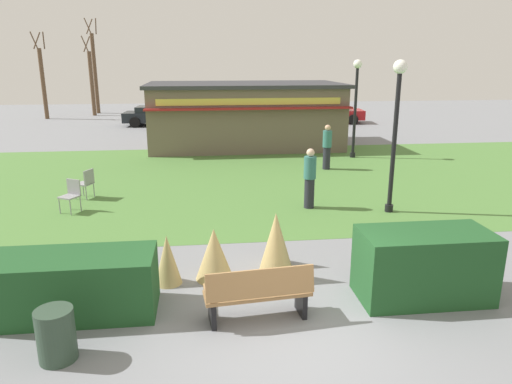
% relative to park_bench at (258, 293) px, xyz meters
% --- Properties ---
extents(ground_plane, '(80.00, 80.00, 0.00)m').
position_rel_park_bench_xyz_m(ground_plane, '(0.52, -0.53, -0.48)').
color(ground_plane, slate).
extents(lawn_patch, '(36.00, 12.00, 0.01)m').
position_rel_park_bench_xyz_m(lawn_patch, '(0.52, 9.32, -0.48)').
color(lawn_patch, '#4C7A38').
rests_on(lawn_patch, ground_plane).
extents(park_bench, '(1.74, 0.70, 0.95)m').
position_rel_park_bench_xyz_m(park_bench, '(0.00, 0.00, 0.00)').
color(park_bench, '#9E7547').
rests_on(park_bench, ground_plane).
extents(hedge_left, '(2.60, 1.10, 1.01)m').
position_rel_park_bench_xyz_m(hedge_left, '(-2.94, 0.58, 0.03)').
color(hedge_left, '#1E4C23').
rests_on(hedge_left, ground_plane).
extents(hedge_right, '(2.23, 1.10, 1.22)m').
position_rel_park_bench_xyz_m(hedge_right, '(2.93, 0.44, 0.13)').
color(hedge_right, '#1E4C23').
rests_on(hedge_right, ground_plane).
extents(ornamental_grass_behind_left, '(0.72, 0.72, 1.32)m').
position_rel_park_bench_xyz_m(ornamental_grass_behind_left, '(0.50, 1.44, 0.18)').
color(ornamental_grass_behind_left, tan).
rests_on(ornamental_grass_behind_left, ground_plane).
extents(ornamental_grass_behind_right, '(0.61, 0.61, 1.06)m').
position_rel_park_bench_xyz_m(ornamental_grass_behind_right, '(0.62, 2.06, 0.05)').
color(ornamental_grass_behind_right, tan).
rests_on(ornamental_grass_behind_right, ground_plane).
extents(ornamental_grass_behind_center, '(0.72, 0.72, 1.00)m').
position_rel_park_bench_xyz_m(ornamental_grass_behind_center, '(-0.65, 1.61, 0.02)').
color(ornamental_grass_behind_center, tan).
rests_on(ornamental_grass_behind_center, ground_plane).
extents(ornamental_grass_behind_far, '(0.50, 0.50, 0.95)m').
position_rel_park_bench_xyz_m(ornamental_grass_behind_far, '(-1.51, 1.50, -0.01)').
color(ornamental_grass_behind_far, tan).
rests_on(ornamental_grass_behind_far, ground_plane).
extents(lamppost_mid, '(0.36, 0.36, 4.03)m').
position_rel_park_bench_xyz_m(lamppost_mid, '(4.24, 5.15, 2.07)').
color(lamppost_mid, black).
rests_on(lamppost_mid, ground_plane).
extents(lamppost_far, '(0.36, 0.36, 4.03)m').
position_rel_park_bench_xyz_m(lamppost_far, '(5.57, 12.49, 2.07)').
color(lamppost_far, black).
rests_on(lamppost_far, ground_plane).
extents(trash_bin, '(0.52, 0.52, 0.76)m').
position_rel_park_bench_xyz_m(trash_bin, '(-2.89, -0.67, -0.10)').
color(trash_bin, '#2D4233').
rests_on(trash_bin, ground_plane).
extents(food_kiosk, '(9.06, 5.25, 2.97)m').
position_rel_park_bench_xyz_m(food_kiosk, '(1.27, 15.88, 1.01)').
color(food_kiosk, '#6B5B4C').
rests_on(food_kiosk, ground_plane).
extents(cafe_chair_west, '(0.60, 0.60, 0.89)m').
position_rel_park_bench_xyz_m(cafe_chair_west, '(-4.38, 6.16, 0.05)').
color(cafe_chair_west, gray).
rests_on(cafe_chair_west, ground_plane).
extents(cafe_chair_east, '(0.58, 0.58, 0.89)m').
position_rel_park_bench_xyz_m(cafe_chair_east, '(-4.27, 7.42, 0.05)').
color(cafe_chair_east, gray).
rests_on(cafe_chair_east, ground_plane).
extents(person_strolling, '(0.34, 0.34, 1.69)m').
position_rel_park_bench_xyz_m(person_strolling, '(3.87, 10.43, 0.38)').
color(person_strolling, '#23232D').
rests_on(person_strolling, ground_plane).
extents(person_standing, '(0.34, 0.34, 1.69)m').
position_rel_park_bench_xyz_m(person_standing, '(2.13, 5.75, 0.38)').
color(person_standing, '#23232D').
rests_on(person_standing, ground_plane).
extents(parked_car_west_slot, '(4.32, 2.28, 1.20)m').
position_rel_park_bench_xyz_m(parked_car_west_slot, '(-3.52, 23.70, 0.16)').
color(parked_car_west_slot, black).
rests_on(parked_car_west_slot, ground_plane).
extents(parked_car_center_slot, '(4.30, 2.25, 1.20)m').
position_rel_park_bench_xyz_m(parked_car_center_slot, '(2.02, 23.70, 0.16)').
color(parked_car_center_slot, '#B7BABF').
rests_on(parked_car_center_slot, ground_plane).
extents(parked_car_east_slot, '(4.35, 2.35, 1.20)m').
position_rel_park_bench_xyz_m(parked_car_east_slot, '(7.61, 23.70, 0.16)').
color(parked_car_east_slot, maroon).
rests_on(parked_car_east_slot, ground_plane).
extents(tree_left_bg, '(0.91, 0.96, 6.97)m').
position_rel_park_bench_xyz_m(tree_left_bg, '(-8.72, 31.46, 2.64)').
color(tree_left_bg, brown).
rests_on(tree_left_bg, ground_plane).
extents(tree_right_bg, '(0.91, 0.96, 5.65)m').
position_rel_park_bench_xyz_m(tree_right_bg, '(-8.69, 29.88, 1.98)').
color(tree_right_bg, brown).
rests_on(tree_right_bg, ground_plane).
extents(tree_center_bg, '(0.91, 0.96, 5.83)m').
position_rel_park_bench_xyz_m(tree_center_bg, '(-11.58, 28.16, 2.07)').
color(tree_center_bg, brown).
rests_on(tree_center_bg, ground_plane).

